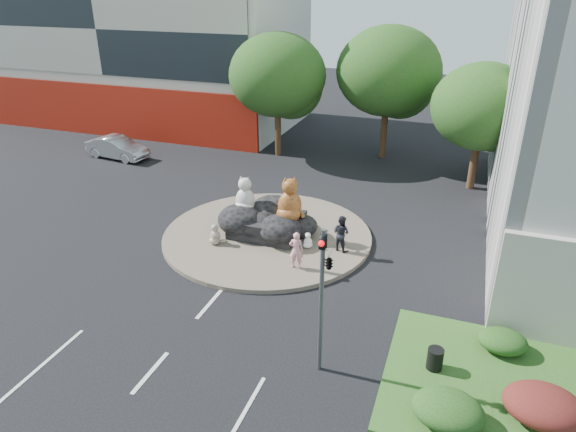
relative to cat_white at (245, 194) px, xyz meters
name	(u,v)px	position (x,y,z in m)	size (l,w,h in m)	color
ground	(150,373)	(1.15, -10.10, -2.02)	(120.00, 120.00, 0.00)	black
roundabout_island	(267,235)	(1.15, -0.10, -1.92)	(10.00, 10.00, 0.20)	brown
rock_plinth	(267,225)	(1.15, -0.10, -1.37)	(3.20, 2.60, 0.90)	black
shophouse_block	(147,46)	(-16.86, 17.81, 4.16)	(25.20, 12.30, 17.40)	beige
grass_verge	(555,400)	(13.15, -7.10, -1.96)	(10.00, 6.00, 0.12)	#234F1A
tree_left	(279,79)	(-2.78, 11.96, 3.23)	(6.46, 6.46, 8.27)	#382314
tree_mid	(390,76)	(4.22, 13.96, 3.53)	(6.84, 6.84, 8.76)	#382314
tree_right	(483,111)	(10.22, 9.96, 2.61)	(5.70, 5.70, 7.30)	#382314
hedge_near_green	(448,410)	(10.15, -9.10, -1.45)	(2.00, 1.60, 0.90)	#1A3D13
hedge_red	(544,406)	(12.65, -8.10, -1.41)	(2.20, 1.76, 0.99)	#501815
hedge_back_green	(503,341)	(11.65, -5.30, -1.54)	(1.60, 1.28, 0.72)	#1A3D13
traffic_light	(325,273)	(6.24, -8.10, 1.60)	(0.44, 1.24, 5.00)	#595B60
cat_white	(245,194)	(0.00, 0.00, 0.00)	(1.11, 0.96, 1.85)	beige
cat_tabby	(290,198)	(2.29, -0.07, 0.15)	(1.28, 1.11, 2.14)	#AD5B24
kitten_calico	(215,233)	(-0.72, -1.88, -1.31)	(0.61, 0.53, 1.02)	silver
kitten_white	(308,240)	(3.42, -0.80, -1.44)	(0.46, 0.40, 0.76)	white
pedestrian_pink	(296,250)	(3.50, -2.67, -0.99)	(0.61, 0.40, 1.66)	pink
pedestrian_dark	(341,233)	(4.88, -0.53, -0.98)	(0.82, 0.64, 1.69)	black
parked_car	(117,148)	(-13.02, 7.46, -1.28)	(1.58, 4.52, 1.49)	#ACAFB4
litter_bin	(435,359)	(9.62, -6.96, -1.54)	(0.51, 0.51, 0.73)	black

